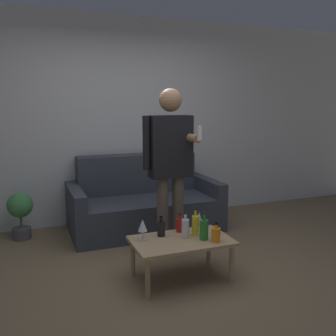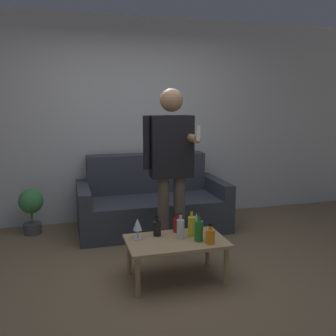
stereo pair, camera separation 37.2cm
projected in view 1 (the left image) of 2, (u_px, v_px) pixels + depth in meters
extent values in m
plane|color=#756047|center=(174.00, 281.00, 3.38)|extent=(16.00, 16.00, 0.00)
cube|color=silver|center=(118.00, 121.00, 4.98)|extent=(8.00, 0.06, 2.70)
cube|color=#383D47|center=(148.00, 216.00, 4.62)|extent=(1.57, 0.68, 0.41)
cube|color=#383D47|center=(137.00, 188.00, 5.01)|extent=(1.57, 0.26, 0.92)
cube|color=#383D47|center=(76.00, 213.00, 4.42)|extent=(0.14, 0.95, 0.60)
cube|color=#383D47|center=(205.00, 200.00, 5.03)|extent=(0.14, 0.95, 0.60)
cube|color=tan|center=(181.00, 241.00, 3.36)|extent=(0.89, 0.54, 0.03)
cylinder|color=tan|center=(148.00, 279.00, 3.05)|extent=(0.04, 0.04, 0.35)
cylinder|color=tan|center=(231.00, 264.00, 3.33)|extent=(0.04, 0.04, 0.35)
cylinder|color=tan|center=(133.00, 258.00, 3.46)|extent=(0.04, 0.04, 0.35)
cylinder|color=tan|center=(209.00, 246.00, 3.74)|extent=(0.04, 0.04, 0.35)
cylinder|color=#23752D|center=(204.00, 230.00, 3.34)|extent=(0.08, 0.08, 0.18)
cylinder|color=#23752D|center=(204.00, 216.00, 3.32)|extent=(0.03, 0.03, 0.07)
cylinder|color=black|center=(204.00, 213.00, 3.31)|extent=(0.03, 0.03, 0.01)
cylinder|color=#B21E1E|center=(180.00, 225.00, 3.55)|extent=(0.07, 0.07, 0.13)
cylinder|color=#B21E1E|center=(180.00, 216.00, 3.53)|extent=(0.03, 0.03, 0.05)
cylinder|color=black|center=(180.00, 214.00, 3.53)|extent=(0.03, 0.03, 0.01)
cylinder|color=silver|center=(185.00, 229.00, 3.39)|extent=(0.07, 0.07, 0.17)
cylinder|color=silver|center=(185.00, 216.00, 3.37)|extent=(0.03, 0.03, 0.07)
cylinder|color=black|center=(185.00, 213.00, 3.36)|extent=(0.03, 0.03, 0.01)
cylinder|color=yellow|center=(195.00, 226.00, 3.46)|extent=(0.07, 0.07, 0.18)
cylinder|color=yellow|center=(195.00, 212.00, 3.44)|extent=(0.03, 0.03, 0.07)
cylinder|color=black|center=(196.00, 209.00, 3.43)|extent=(0.03, 0.03, 0.01)
cylinder|color=black|center=(161.00, 229.00, 3.44)|extent=(0.07, 0.07, 0.13)
cylinder|color=black|center=(161.00, 219.00, 3.42)|extent=(0.03, 0.03, 0.05)
cylinder|color=black|center=(161.00, 217.00, 3.42)|extent=(0.03, 0.03, 0.01)
cylinder|color=orange|center=(216.00, 235.00, 3.29)|extent=(0.08, 0.08, 0.12)
cylinder|color=orange|center=(216.00, 226.00, 3.28)|extent=(0.03, 0.03, 0.05)
cylinder|color=black|center=(216.00, 224.00, 3.27)|extent=(0.03, 0.03, 0.01)
cylinder|color=silver|center=(143.00, 240.00, 3.35)|extent=(0.08, 0.08, 0.01)
cylinder|color=silver|center=(143.00, 235.00, 3.34)|extent=(0.01, 0.01, 0.08)
cone|color=silver|center=(143.00, 225.00, 3.32)|extent=(0.08, 0.08, 0.11)
cylinder|color=silver|center=(199.00, 232.00, 3.55)|extent=(0.06, 0.06, 0.01)
cylinder|color=silver|center=(199.00, 227.00, 3.55)|extent=(0.01, 0.01, 0.08)
cone|color=silver|center=(199.00, 218.00, 3.53)|extent=(0.07, 0.07, 0.11)
cylinder|color=brown|center=(163.00, 217.00, 3.89)|extent=(0.12, 0.12, 0.84)
cylinder|color=brown|center=(178.00, 215.00, 3.95)|extent=(0.12, 0.12, 0.84)
cube|color=black|center=(170.00, 147.00, 3.79)|extent=(0.43, 0.19, 0.63)
sphere|color=#9E7556|center=(170.00, 100.00, 3.71)|extent=(0.23, 0.23, 0.23)
cylinder|color=black|center=(146.00, 143.00, 3.69)|extent=(0.08, 0.08, 0.53)
cylinder|color=#9E7556|center=(192.00, 138.00, 3.71)|extent=(0.08, 0.28, 0.08)
cube|color=white|center=(199.00, 133.00, 3.54)|extent=(0.03, 0.03, 0.14)
cylinder|color=#4C4C51|center=(22.00, 233.00, 4.43)|extent=(0.21, 0.21, 0.13)
cylinder|color=#476B38|center=(21.00, 221.00, 4.40)|extent=(0.03, 0.03, 0.18)
sphere|color=#428E4C|center=(20.00, 205.00, 4.37)|extent=(0.30, 0.30, 0.30)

